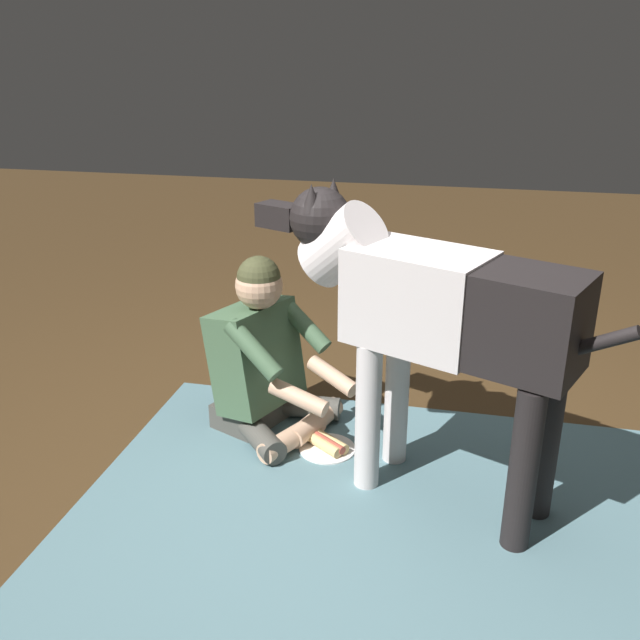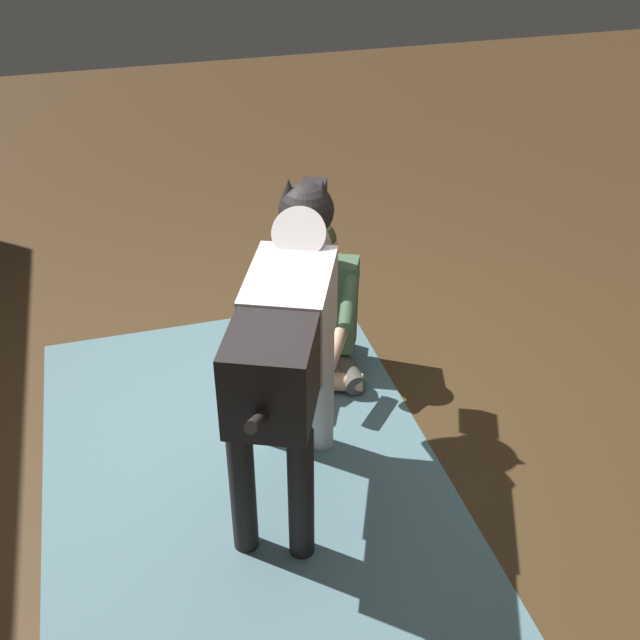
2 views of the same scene
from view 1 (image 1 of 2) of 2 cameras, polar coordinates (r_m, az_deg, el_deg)
The scene contains 5 objects.
ground_plane at distance 3.00m, azimuth 2.74°, elevation -12.21°, with size 13.15×13.15×0.00m, color #432F19.
area_rug at distance 2.75m, azimuth 7.48°, elevation -15.93°, with size 2.59×1.74×0.01m, color slate.
person_sitting_on_floor at distance 3.14m, azimuth -4.64°, elevation -3.42°, with size 0.71×0.62×0.83m.
large_dog at distance 2.55m, azimuth 9.25°, elevation 0.78°, with size 1.43×0.73×1.20m.
hot_dog_on_plate at distance 3.10m, azimuth 0.62°, elevation -10.38°, with size 0.25×0.25×0.06m.
Camera 1 is at (-0.40, 2.46, 1.67)m, focal length 38.49 mm.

